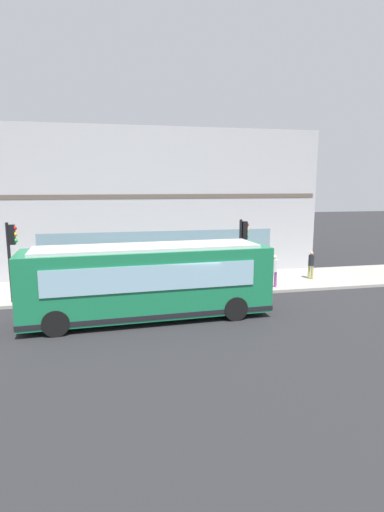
{
  "coord_description": "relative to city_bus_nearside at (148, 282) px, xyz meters",
  "views": [
    {
      "loc": [
        -16.17,
        3.14,
        5.48
      ],
      "look_at": [
        2.77,
        -0.94,
        2.07
      ],
      "focal_mm": 28.38,
      "sensor_mm": 36.0,
      "label": 1
    }
  ],
  "objects": [
    {
      "name": "pedestrian_by_light_pole",
      "position": [
        3.28,
        -7.0,
        -0.42
      ],
      "size": [
        0.32,
        0.32,
        1.71
      ],
      "color": "#8C3F8C",
      "rests_on": "sidewalk_curb"
    },
    {
      "name": "traffic_light_down_block",
      "position": [
        3.22,
        5.82,
        1.16
      ],
      "size": [
        0.32,
        0.49,
        3.68
      ],
      "color": "black",
      "rests_on": "sidewalk_curb"
    },
    {
      "name": "sidewalk_curb",
      "position": [
        4.99,
        -1.52,
        -1.48
      ],
      "size": [
        4.83,
        40.0,
        0.15
      ],
      "primitive_type": "cube",
      "color": "#9E9991",
      "rests_on": "ground"
    },
    {
      "name": "building_corner",
      "position": [
        12.33,
        -1.52,
        2.84
      ],
      "size": [
        9.89,
        19.87,
        8.8
      ],
      "color": "#A8A8AD",
      "rests_on": "ground"
    },
    {
      "name": "pedestrian_near_building_entrance",
      "position": [
        6.34,
        3.39,
        -0.45
      ],
      "size": [
        0.32,
        0.32,
        1.66
      ],
      "color": "#3F8C4C",
      "rests_on": "sidewalk_curb"
    },
    {
      "name": "ground",
      "position": [
        -0.02,
        -1.52,
        -1.55
      ],
      "size": [
        120.0,
        120.0,
        0.0
      ],
      "primitive_type": "plane",
      "color": "#262628"
    },
    {
      "name": "pedestrian_walking_along_curb",
      "position": [
        4.59,
        -9.84,
        -0.49
      ],
      "size": [
        0.32,
        0.32,
        1.6
      ],
      "color": "#99994C",
      "rests_on": "sidewalk_curb"
    },
    {
      "name": "city_bus_nearside",
      "position": [
        0.0,
        0.0,
        0.0
      ],
      "size": [
        3.0,
        10.15,
        3.07
      ],
      "color": "#197247",
      "rests_on": "ground"
    },
    {
      "name": "traffic_light_near_corner",
      "position": [
        2.97,
        -5.12,
        1.14
      ],
      "size": [
        0.32,
        0.49,
        3.64
      ],
      "color": "black",
      "rests_on": "sidewalk_curb"
    },
    {
      "name": "fire_hydrant",
      "position": [
        5.84,
        -7.16,
        -1.04
      ],
      "size": [
        0.35,
        0.35,
        0.74
      ],
      "color": "yellow",
      "rests_on": "sidewalk_curb"
    },
    {
      "name": "pedestrian_near_hydrant",
      "position": [
        6.1,
        4.39,
        -0.38
      ],
      "size": [
        0.32,
        0.32,
        1.77
      ],
      "color": "#3F8C4C",
      "rests_on": "sidewalk_curb"
    },
    {
      "name": "newspaper_vending_box",
      "position": [
        5.15,
        3.37,
        -0.95
      ],
      "size": [
        0.44,
        0.42,
        0.9
      ],
      "color": "#BF3F19",
      "rests_on": "sidewalk_curb"
    }
  ]
}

